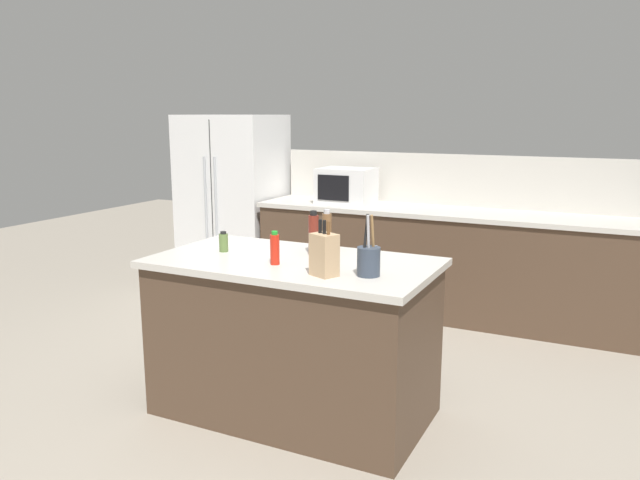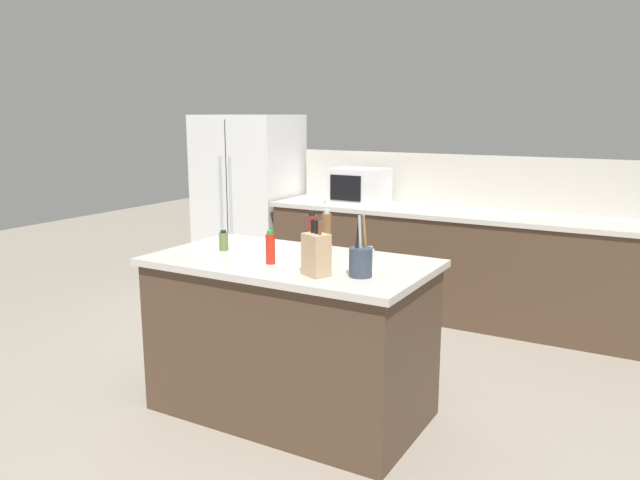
{
  "view_description": "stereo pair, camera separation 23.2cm",
  "coord_description": "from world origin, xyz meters",
  "px_view_note": "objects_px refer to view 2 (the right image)",
  "views": [
    {
      "loc": [
        1.67,
        -3.05,
        1.76
      ],
      "look_at": [
        0.0,
        0.35,
        0.99
      ],
      "focal_mm": 35.0,
      "sensor_mm": 36.0,
      "label": 1
    },
    {
      "loc": [
        1.87,
        -2.94,
        1.76
      ],
      "look_at": [
        0.0,
        0.35,
        0.99
      ],
      "focal_mm": 35.0,
      "sensor_mm": 36.0,
      "label": 2
    }
  ],
  "objects_px": {
    "utensil_crock": "(361,261)",
    "hot_sauce_bottle": "(270,248)",
    "spice_jar_oregano": "(223,241)",
    "knife_block": "(316,254)",
    "refrigerator": "(249,201)",
    "microwave": "(359,186)",
    "pepper_grinder": "(327,230)",
    "vinegar_bottle": "(312,234)",
    "salt_shaker": "(369,257)"
  },
  "relations": [
    {
      "from": "spice_jar_oregano",
      "to": "hot_sauce_bottle",
      "type": "bearing_deg",
      "value": -17.67
    },
    {
      "from": "pepper_grinder",
      "to": "spice_jar_oregano",
      "type": "distance_m",
      "value": 0.63
    },
    {
      "from": "refrigerator",
      "to": "hot_sauce_bottle",
      "type": "height_order",
      "value": "refrigerator"
    },
    {
      "from": "refrigerator",
      "to": "salt_shaker",
      "type": "height_order",
      "value": "refrigerator"
    },
    {
      "from": "hot_sauce_bottle",
      "to": "knife_block",
      "type": "bearing_deg",
      "value": -15.98
    },
    {
      "from": "hot_sauce_bottle",
      "to": "refrigerator",
      "type": "bearing_deg",
      "value": 128.34
    },
    {
      "from": "utensil_crock",
      "to": "hot_sauce_bottle",
      "type": "bearing_deg",
      "value": 179.88
    },
    {
      "from": "microwave",
      "to": "utensil_crock",
      "type": "xyz_separation_m",
      "value": [
        1.16,
        -2.34,
        -0.08
      ]
    },
    {
      "from": "refrigerator",
      "to": "spice_jar_oregano",
      "type": "bearing_deg",
      "value": -57.21
    },
    {
      "from": "utensil_crock",
      "to": "salt_shaker",
      "type": "xyz_separation_m",
      "value": [
        -0.05,
        0.22,
        -0.03
      ]
    },
    {
      "from": "vinegar_bottle",
      "to": "spice_jar_oregano",
      "type": "distance_m",
      "value": 0.55
    },
    {
      "from": "microwave",
      "to": "salt_shaker",
      "type": "bearing_deg",
      "value": -62.51
    },
    {
      "from": "vinegar_bottle",
      "to": "salt_shaker",
      "type": "xyz_separation_m",
      "value": [
        0.43,
        -0.11,
        -0.07
      ]
    },
    {
      "from": "vinegar_bottle",
      "to": "pepper_grinder",
      "type": "relative_size",
      "value": 1.06
    },
    {
      "from": "knife_block",
      "to": "utensil_crock",
      "type": "distance_m",
      "value": 0.23
    },
    {
      "from": "vinegar_bottle",
      "to": "salt_shaker",
      "type": "relative_size",
      "value": 2.37
    },
    {
      "from": "salt_shaker",
      "to": "spice_jar_oregano",
      "type": "distance_m",
      "value": 0.95
    },
    {
      "from": "knife_block",
      "to": "utensil_crock",
      "type": "relative_size",
      "value": 0.91
    },
    {
      "from": "microwave",
      "to": "hot_sauce_bottle",
      "type": "relative_size",
      "value": 2.63
    },
    {
      "from": "spice_jar_oregano",
      "to": "microwave",
      "type": "bearing_deg",
      "value": 94.17
    },
    {
      "from": "utensil_crock",
      "to": "knife_block",
      "type": "bearing_deg",
      "value": -154.11
    },
    {
      "from": "utensil_crock",
      "to": "salt_shaker",
      "type": "relative_size",
      "value": 2.92
    },
    {
      "from": "microwave",
      "to": "knife_block",
      "type": "distance_m",
      "value": 2.62
    },
    {
      "from": "salt_shaker",
      "to": "hot_sauce_bottle",
      "type": "height_order",
      "value": "hot_sauce_bottle"
    },
    {
      "from": "vinegar_bottle",
      "to": "pepper_grinder",
      "type": "distance_m",
      "value": 0.17
    },
    {
      "from": "spice_jar_oregano",
      "to": "knife_block",
      "type": "bearing_deg",
      "value": -16.92
    },
    {
      "from": "pepper_grinder",
      "to": "hot_sauce_bottle",
      "type": "bearing_deg",
      "value": -99.28
    },
    {
      "from": "pepper_grinder",
      "to": "microwave",
      "type": "bearing_deg",
      "value": 110.31
    },
    {
      "from": "knife_block",
      "to": "pepper_grinder",
      "type": "distance_m",
      "value": 0.66
    },
    {
      "from": "refrigerator",
      "to": "vinegar_bottle",
      "type": "xyz_separation_m",
      "value": [
        1.97,
        -2.07,
        0.19
      ]
    },
    {
      "from": "knife_block",
      "to": "hot_sauce_bottle",
      "type": "xyz_separation_m",
      "value": [
        -0.35,
        0.1,
        -0.03
      ]
    },
    {
      "from": "refrigerator",
      "to": "hot_sauce_bottle",
      "type": "relative_size",
      "value": 9.32
    },
    {
      "from": "knife_block",
      "to": "pepper_grinder",
      "type": "bearing_deg",
      "value": 138.62
    },
    {
      "from": "vinegar_bottle",
      "to": "spice_jar_oregano",
      "type": "bearing_deg",
      "value": -160.0
    },
    {
      "from": "utensil_crock",
      "to": "pepper_grinder",
      "type": "relative_size",
      "value": 1.31
    },
    {
      "from": "refrigerator",
      "to": "vinegar_bottle",
      "type": "bearing_deg",
      "value": -46.4
    },
    {
      "from": "knife_block",
      "to": "spice_jar_oregano",
      "type": "xyz_separation_m",
      "value": [
        -0.79,
        0.24,
        -0.06
      ]
    },
    {
      "from": "knife_block",
      "to": "salt_shaker",
      "type": "xyz_separation_m",
      "value": [
        0.15,
        0.32,
        -0.06
      ]
    },
    {
      "from": "refrigerator",
      "to": "spice_jar_oregano",
      "type": "height_order",
      "value": "refrigerator"
    },
    {
      "from": "salt_shaker",
      "to": "microwave",
      "type": "bearing_deg",
      "value": 117.49
    },
    {
      "from": "microwave",
      "to": "utensil_crock",
      "type": "relative_size",
      "value": 1.54
    },
    {
      "from": "refrigerator",
      "to": "pepper_grinder",
      "type": "bearing_deg",
      "value": -43.87
    },
    {
      "from": "microwave",
      "to": "salt_shaker",
      "type": "xyz_separation_m",
      "value": [
        1.1,
        -2.12,
        -0.11
      ]
    },
    {
      "from": "hot_sauce_bottle",
      "to": "microwave",
      "type": "bearing_deg",
      "value": 104.41
    },
    {
      "from": "microwave",
      "to": "vinegar_bottle",
      "type": "distance_m",
      "value": 2.12
    },
    {
      "from": "knife_block",
      "to": "pepper_grinder",
      "type": "relative_size",
      "value": 1.18
    },
    {
      "from": "utensil_crock",
      "to": "salt_shaker",
      "type": "bearing_deg",
      "value": 103.74
    },
    {
      "from": "refrigerator",
      "to": "utensil_crock",
      "type": "distance_m",
      "value": 3.43
    },
    {
      "from": "refrigerator",
      "to": "knife_block",
      "type": "height_order",
      "value": "refrigerator"
    },
    {
      "from": "refrigerator",
      "to": "spice_jar_oregano",
      "type": "distance_m",
      "value": 2.68
    }
  ]
}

